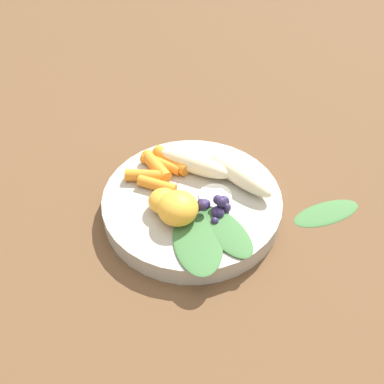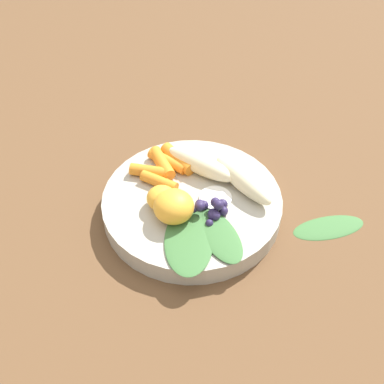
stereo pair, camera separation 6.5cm
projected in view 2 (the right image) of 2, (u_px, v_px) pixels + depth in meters
The scene contains 16 objects.
ground_plane at pixel (192, 212), 0.68m from camera, with size 2.40×2.40×0.00m, color brown.
bowl at pixel (192, 205), 0.67m from camera, with size 0.25×0.25×0.03m, color #B2AD9E.
banana_peeled_left at pixel (200, 164), 0.69m from camera, with size 0.11×0.03×0.03m, color beige.
banana_peeled_right at pixel (243, 180), 0.67m from camera, with size 0.11×0.03×0.03m, color beige.
orange_segment_near at pixel (174, 206), 0.62m from camera, with size 0.05×0.05×0.04m, color #F4A833.
orange_segment_far at pixel (162, 198), 0.64m from camera, with size 0.04×0.04×0.03m, color #F4A833.
carrot_front at pixel (178, 159), 0.70m from camera, with size 0.02×0.02×0.06m, color orange.
carrot_mid_left at pixel (167, 161), 0.70m from camera, with size 0.02×0.02×0.06m, color orange.
carrot_mid_right at pixel (162, 163), 0.70m from camera, with size 0.02×0.02×0.06m, color orange.
carrot_rear at pixel (150, 171), 0.69m from camera, with size 0.02×0.02×0.06m, color orange.
carrot_small at pixel (159, 182), 0.67m from camera, with size 0.02×0.02×0.05m, color orange.
blueberry_pile at pixel (212, 209), 0.63m from camera, with size 0.05×0.05×0.03m.
coconut_shred_patch at pixel (215, 198), 0.66m from camera, with size 0.05×0.05×0.00m, color white.
kale_leaf_left at pixel (189, 240), 0.61m from camera, with size 0.11×0.06×0.01m, color #3D7038.
kale_leaf_right at pixel (219, 235), 0.61m from camera, with size 0.10×0.05×0.01m, color #3D7038.
kale_leaf_stray at pixel (329, 227), 0.66m from camera, with size 0.10×0.04×0.01m, color #3D7038.
Camera 2 is at (0.20, -0.42, 0.50)m, focal length 45.00 mm.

